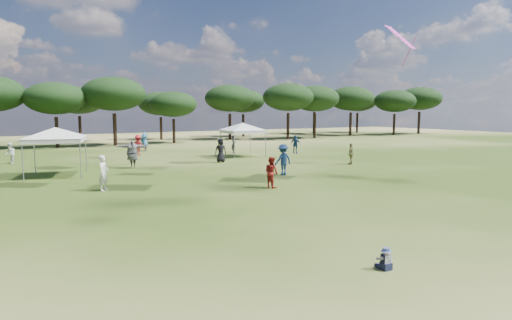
{
  "coord_description": "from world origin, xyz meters",
  "views": [
    {
      "loc": [
        -7.21,
        -4.69,
        3.87
      ],
      "look_at": [
        -0.95,
        6.0,
        2.43
      ],
      "focal_mm": 30.0,
      "sensor_mm": 36.0,
      "label": 1
    }
  ],
  "objects": [
    {
      "name": "ground",
      "position": [
        0.0,
        0.0,
        0.0
      ],
      "size": [
        140.0,
        140.0,
        0.0
      ],
      "primitive_type": "plane",
      "color": "#344916",
      "rests_on": "ground"
    },
    {
      "name": "tree_line",
      "position": [
        2.39,
        47.41,
        5.42
      ],
      "size": [
        108.78,
        17.63,
        7.77
      ],
      "color": "black",
      "rests_on": "ground"
    },
    {
      "name": "tent_left",
      "position": [
        -4.71,
        22.94,
        2.76
      ],
      "size": [
        6.15,
        6.15,
        3.19
      ],
      "rotation": [
        0.0,
        0.0,
        -0.25
      ],
      "color": "gray",
      "rests_on": "ground"
    },
    {
      "name": "tent_right",
      "position": [
        9.99,
        26.9,
        2.71
      ],
      "size": [
        6.12,
        6.12,
        3.14
      ],
      "rotation": [
        0.0,
        0.0,
        -0.06
      ],
      "color": "gray",
      "rests_on": "ground"
    },
    {
      "name": "toddler",
      "position": [
        0.62,
        2.42,
        0.24
      ],
      "size": [
        0.37,
        0.41,
        0.55
      ],
      "rotation": [
        0.0,
        0.0,
        -0.08
      ],
      "color": "black",
      "rests_on": "ground"
    },
    {
      "name": "festival_crowd",
      "position": [
        0.74,
        25.42,
        0.88
      ],
      "size": [
        28.5,
        24.29,
        1.88
      ],
      "color": "maroon",
      "rests_on": "ground"
    }
  ]
}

